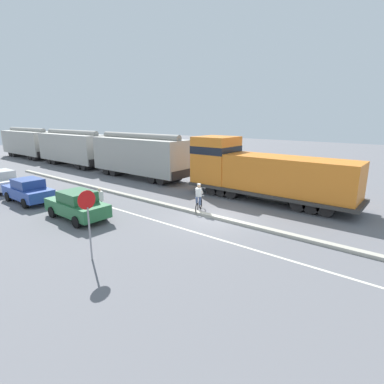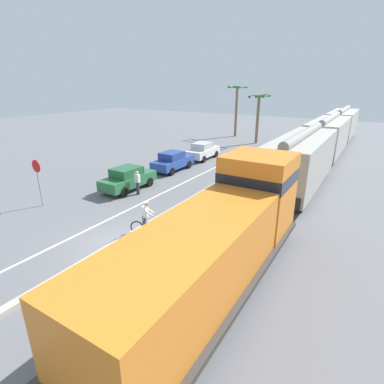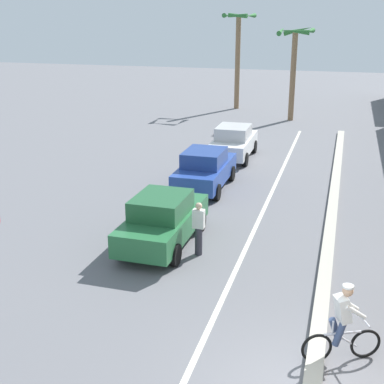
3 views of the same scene
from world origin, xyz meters
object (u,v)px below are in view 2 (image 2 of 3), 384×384
object	(u,v)px
parked_car_white	(203,151)
stop_sign	(37,174)
parked_car_green	(128,178)
parked_car_blue	(173,161)
hopper_car_middle	(328,137)
pedestrian_by_cars	(138,182)
hopper_car_trailing	(342,124)
cyclist	(146,219)
hopper_car_lead	(301,161)
palm_tree_near	(237,101)
locomotive	(222,239)
palm_tree_far	(258,108)

from	to	relation	value
parked_car_white	stop_sign	xyz separation A→B (m)	(-2.35, -15.70, 1.21)
parked_car_green	parked_car_blue	size ratio (longest dim) A/B	1.00
stop_sign	hopper_car_middle	bearing A→B (deg)	61.02
parked_car_white	stop_sign	size ratio (longest dim) A/B	1.46
pedestrian_by_cars	hopper_car_middle	bearing A→B (deg)	63.77
hopper_car_middle	hopper_car_trailing	size ratio (longest dim) A/B	1.00
parked_car_green	hopper_car_trailing	bearing A→B (deg)	70.85
hopper_car_trailing	parked_car_white	bearing A→B (deg)	-118.80
parked_car_green	cyclist	size ratio (longest dim) A/B	2.46
pedestrian_by_cars	hopper_car_lead	bearing A→B (deg)	36.27
hopper_car_lead	palm_tree_near	xyz separation A→B (m)	(-13.04, 18.73, 2.74)
hopper_car_middle	parked_car_white	distance (m)	12.51
hopper_car_lead	hopper_car_middle	xyz separation A→B (m)	(0.00, 11.60, 0.00)
locomotive	hopper_car_trailing	bearing A→B (deg)	90.00
locomotive	parked_car_white	bearing A→B (deg)	121.55
palm_tree_far	pedestrian_by_cars	xyz separation A→B (m)	(-0.33, -21.78, -3.42)
hopper_car_trailing	pedestrian_by_cars	distance (m)	31.11
stop_sign	palm_tree_far	xyz separation A→B (m)	(3.98, 26.37, 2.25)
hopper_car_middle	pedestrian_by_cars	distance (m)	20.29
parked_car_green	palm_tree_far	size ratio (longest dim) A/B	0.70
stop_sign	palm_tree_near	size ratio (longest dim) A/B	0.42
palm_tree_far	palm_tree_near	bearing A→B (deg)	141.48
parked_car_green	cyclist	distance (m)	7.01
parked_car_green	palm_tree_near	distance (m)	25.37
cyclist	stop_sign	xyz separation A→B (m)	(-7.79, -0.51, 1.21)
parked_car_blue	pedestrian_by_cars	distance (m)	6.28
locomotive	parked_car_white	distance (m)	19.62
locomotive	parked_car_blue	xyz separation A→B (m)	(-10.38, 11.70, -0.98)
parked_car_green	parked_car_white	size ratio (longest dim) A/B	1.00
parked_car_green	pedestrian_by_cars	world-z (taller)	same
parked_car_green	parked_car_blue	xyz separation A→B (m)	(-0.18, 5.70, 0.00)
locomotive	parked_car_green	world-z (taller)	locomotive
parked_car_white	cyclist	bearing A→B (deg)	-70.32
cyclist	palm_tree_near	xyz separation A→B (m)	(-8.23, 29.39, 4.00)
pedestrian_by_cars	parked_car_white	bearing A→B (deg)	96.68
locomotive	hopper_car_trailing	distance (m)	35.36
hopper_car_lead	parked_car_green	world-z (taller)	hopper_car_lead
parked_car_green	palm_tree_far	bearing A→B (deg)	85.79
cyclist	palm_tree_far	bearing A→B (deg)	98.37
parked_car_blue	stop_sign	world-z (taller)	stop_sign
hopper_car_trailing	stop_sign	size ratio (longest dim) A/B	3.68
parked_car_green	parked_car_white	xyz separation A→B (m)	(-0.06, 10.70, 0.00)
locomotive	pedestrian_by_cars	xyz separation A→B (m)	(-8.95, 5.59, -0.95)
hopper_car_middle	parked_car_white	size ratio (longest dim) A/B	2.51
locomotive	parked_car_white	size ratio (longest dim) A/B	2.75
hopper_car_trailing	parked_car_green	bearing A→B (deg)	-109.15
locomotive	parked_car_white	world-z (taller)	locomotive
parked_car_white	palm_tree_near	world-z (taller)	palm_tree_near
hopper_car_lead	hopper_car_trailing	size ratio (longest dim) A/B	1.00
hopper_car_trailing	parked_car_green	distance (m)	31.10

